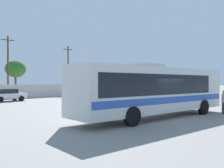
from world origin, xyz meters
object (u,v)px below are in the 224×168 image
at_px(parked_car_third_white, 7,95).
at_px(utility_pole_near, 68,69).
at_px(roadside_tree_midright, 15,69).
at_px(coach_bus_silver_blue, 154,89).
at_px(utility_pole_far, 8,66).
at_px(attendant_by_bus_door, 224,101).

distance_m(parked_car_third_white, utility_pole_near, 16.40).
height_order(parked_car_third_white, roadside_tree_midright, roadside_tree_midright).
bearing_deg(coach_bus_silver_blue, roadside_tree_midright, 81.47).
relative_size(coach_bus_silver_blue, utility_pole_far, 1.40).
height_order(attendant_by_bus_door, utility_pole_near, utility_pole_near).
distance_m(coach_bus_silver_blue, attendant_by_bus_door, 5.78).
xyz_separation_m(attendant_by_bus_door, parked_car_third_white, (-6.20, 22.73, -0.18)).
relative_size(parked_car_third_white, utility_pole_near, 0.46).
bearing_deg(parked_car_third_white, coach_bus_silver_blue, -86.87).
xyz_separation_m(coach_bus_silver_blue, utility_pole_far, (1.39, 25.98, 2.80)).
bearing_deg(attendant_by_bus_door, coach_bus_silver_blue, 153.18).
bearing_deg(utility_pole_near, roadside_tree_midright, 159.64).
distance_m(coach_bus_silver_blue, utility_pole_far, 26.16).
bearing_deg(attendant_by_bus_door, utility_pole_near, 75.30).
bearing_deg(roadside_tree_midright, utility_pole_far, -124.25).
distance_m(parked_car_third_white, roadside_tree_midright, 12.55).
bearing_deg(utility_pole_far, utility_pole_near, 7.87).
bearing_deg(roadside_tree_midright, utility_pole_near, -20.36).
distance_m(utility_pole_near, utility_pole_far, 11.73).
xyz_separation_m(attendant_by_bus_door, roadside_tree_midright, (-0.49, 33.28, 3.50)).
xyz_separation_m(utility_pole_near, utility_pole_far, (-11.62, -1.61, 0.04)).
xyz_separation_m(utility_pole_far, roadside_tree_midright, (3.22, 4.73, -0.19)).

